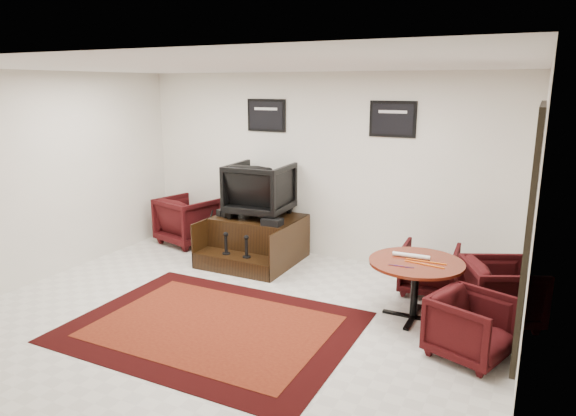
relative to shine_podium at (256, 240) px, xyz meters
The scene contains 16 objects.
ground 2.02m from the shine_podium, 67.83° to the right, with size 6.00×6.00×0.00m, color silver.
room_shell 2.56m from the shine_podium, 56.10° to the right, with size 6.02×5.02×2.81m.
area_rug 2.31m from the shine_podium, 72.59° to the right, with size 3.06×2.29×0.01m.
shine_podium is the anchor object (origin of this frame).
shine_chair 0.82m from the shine_podium, 90.00° to the left, with size 0.88×0.82×0.90m, color black.
shoes_pair 0.62m from the shine_podium, behind, with size 0.28×0.32×0.10m.
polish_kit 0.64m from the shine_podium, 32.25° to the right, with size 0.28×0.19×0.10m, color black.
umbrella_black 0.80m from the shine_podium, 166.66° to the right, with size 0.29×0.11×0.78m, color black, non-canonical shape.
umbrella_hooked 0.76m from the shine_podium, behind, with size 0.32×0.12×0.86m, color black, non-canonical shape.
armchair_side 1.48m from the shine_podium, behind, with size 0.85×0.79×0.87m, color black.
meeting_table 2.81m from the shine_podium, 20.29° to the right, with size 1.06×1.06×0.69m.
table_chair_back 2.62m from the shine_podium, ahead, with size 0.68×0.64×0.70m, color black.
table_chair_window 3.57m from the shine_podium, 10.28° to the right, with size 0.76×0.71×0.79m, color black.
table_chair_corner 3.67m from the shine_podium, 25.60° to the right, with size 0.68×0.64×0.70m, color black.
paper_roll 2.72m from the shine_podium, 19.12° to the right, with size 0.05×0.05×0.42m, color white.
table_clutter 2.91m from the shine_podium, 21.07° to the right, with size 0.57×0.29×0.01m.
Camera 1 is at (2.99, -4.64, 2.62)m, focal length 32.00 mm.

